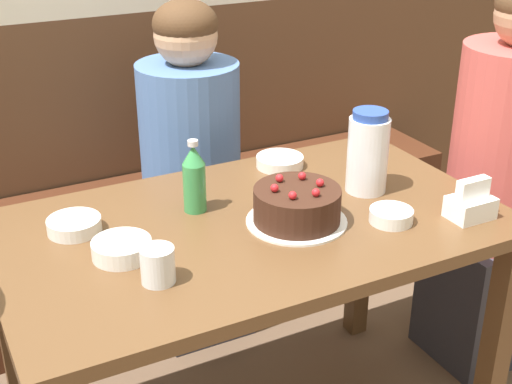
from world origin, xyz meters
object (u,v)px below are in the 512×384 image
(bowl_soup_white, at_px, (122,249))
(bowl_sauce_shallow, at_px, (391,216))
(bowl_side_dish, at_px, (74,225))
(glass_water_tall, at_px, (158,265))
(bench_seat, at_px, (151,248))
(birthday_cake, at_px, (297,206))
(napkin_holder, at_px, (471,204))
(water_pitcher, at_px, (368,152))
(person_teal_shirt, at_px, (500,192))
(soju_bottle, at_px, (194,178))
(bowl_rice_small, at_px, (280,161))
(person_pale_blue_shirt, at_px, (192,182))

(bowl_soup_white, distance_m, bowl_sauce_shallow, 0.66)
(bowl_side_dish, xyz_separation_m, glass_water_tall, (0.10, -0.30, 0.02))
(bench_seat, xyz_separation_m, birthday_cake, (0.10, -0.89, 0.54))
(napkin_holder, distance_m, bowl_soup_white, 0.86)
(birthday_cake, bearing_deg, water_pitcher, 16.58)
(napkin_holder, xyz_separation_m, person_teal_shirt, (0.39, 0.27, -0.16))
(bench_seat, relative_size, water_pitcher, 10.60)
(bench_seat, distance_m, soju_bottle, 0.93)
(person_teal_shirt, bearing_deg, bowl_side_dish, -4.92)
(bowl_rice_small, distance_m, glass_water_tall, 0.68)
(birthday_cake, distance_m, person_teal_shirt, 0.81)
(water_pitcher, xyz_separation_m, napkin_holder, (0.14, -0.25, -0.07))
(bench_seat, distance_m, glass_water_tall, 1.16)
(glass_water_tall, bearing_deg, bench_seat, 73.05)
(birthday_cake, height_order, napkin_holder, birthday_cake)
(soju_bottle, bearing_deg, person_teal_shirt, -4.86)
(bowl_sauce_shallow, distance_m, glass_water_tall, 0.60)
(napkin_holder, distance_m, bowl_sauce_shallow, 0.20)
(water_pitcher, bearing_deg, bowl_soup_white, -176.64)
(water_pitcher, bearing_deg, person_pale_blue_shirt, 113.40)
(bench_seat, xyz_separation_m, soju_bottle, (-0.10, -0.71, 0.59))
(bowl_side_dish, bearing_deg, bowl_rice_small, 10.83)
(bowl_soup_white, xyz_separation_m, bowl_rice_small, (0.57, 0.29, -0.00))
(glass_water_tall, bearing_deg, person_teal_shirt, 9.18)
(water_pitcher, height_order, person_teal_shirt, person_teal_shirt)
(person_teal_shirt, distance_m, person_pale_blue_shirt, 0.99)
(bench_seat, bearing_deg, bowl_sauce_shallow, -72.96)
(bowl_soup_white, relative_size, bowl_side_dish, 1.04)
(soju_bottle, xyz_separation_m, person_pale_blue_shirt, (0.19, 0.51, -0.26))
(soju_bottle, relative_size, bowl_side_dish, 1.47)
(glass_water_tall, xyz_separation_m, person_teal_shirt, (1.18, 0.19, -0.17))
(soju_bottle, height_order, bowl_rice_small, soju_bottle)
(bench_seat, distance_m, birthday_cake, 1.04)
(bowl_sauce_shallow, bearing_deg, glass_water_tall, 179.46)
(bench_seat, bearing_deg, person_teal_shirt, -41.93)
(person_pale_blue_shirt, bearing_deg, bench_seat, -155.39)
(soju_bottle, xyz_separation_m, glass_water_tall, (-0.20, -0.28, -0.05))
(bench_seat, distance_m, bowl_rice_small, 0.80)
(birthday_cake, relative_size, bowl_side_dish, 1.94)
(bowl_soup_white, relative_size, person_teal_shirt, 0.11)
(soju_bottle, bearing_deg, bowl_side_dish, 174.89)
(bowl_side_dish, xyz_separation_m, person_teal_shirt, (1.29, -0.11, -0.14))
(person_teal_shirt, bearing_deg, glass_water_tall, 9.18)
(bowl_soup_white, xyz_separation_m, person_pale_blue_shirt, (0.43, 0.65, -0.19))
(glass_water_tall, bearing_deg, water_pitcher, 15.03)
(birthday_cake, relative_size, glass_water_tall, 3.12)
(soju_bottle, distance_m, bowl_soup_white, 0.28)
(bowl_rice_small, xyz_separation_m, bowl_side_dish, (-0.63, -0.12, 0.00))
(bowl_side_dish, bearing_deg, glass_water_tall, -71.27)
(soju_bottle, bearing_deg, water_pitcher, -12.25)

